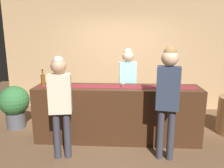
% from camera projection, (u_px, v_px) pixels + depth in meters
% --- Properties ---
extents(ground_plane, '(10.00, 10.00, 0.00)m').
position_uv_depth(ground_plane, '(117.00, 139.00, 4.20)').
color(ground_plane, brown).
extents(back_wall, '(6.00, 0.12, 2.90)m').
position_uv_depth(back_wall, '(120.00, 54.00, 5.73)').
color(back_wall, tan).
rests_on(back_wall, ground).
extents(bar_counter, '(2.98, 0.60, 1.02)m').
position_uv_depth(bar_counter, '(117.00, 114.00, 4.09)').
color(bar_counter, '#3D2314').
rests_on(bar_counter, ground).
extents(counter_runner_cloth, '(2.83, 0.28, 0.01)m').
position_uv_depth(counter_runner_cloth, '(117.00, 87.00, 3.98)').
color(counter_runner_cloth, maroon).
rests_on(counter_runner_cloth, bar_counter).
extents(wine_bottle_amber, '(0.07, 0.07, 0.30)m').
position_uv_depth(wine_bottle_amber, '(43.00, 80.00, 4.03)').
color(wine_bottle_amber, brown).
rests_on(wine_bottle_amber, bar_counter).
extents(wine_bottle_green, '(0.07, 0.07, 0.30)m').
position_uv_depth(wine_bottle_green, '(55.00, 79.00, 4.06)').
color(wine_bottle_green, '#194723').
rests_on(wine_bottle_green, bar_counter).
extents(wine_glass_near_customer, '(0.07, 0.07, 0.14)m').
position_uv_depth(wine_glass_near_customer, '(159.00, 83.00, 3.80)').
color(wine_glass_near_customer, silver).
rests_on(wine_glass_near_customer, bar_counter).
extents(wine_glass_mid_counter, '(0.07, 0.07, 0.14)m').
position_uv_depth(wine_glass_mid_counter, '(123.00, 82.00, 3.89)').
color(wine_glass_mid_counter, silver).
rests_on(wine_glass_mid_counter, bar_counter).
extents(bartender, '(0.35, 0.23, 1.67)m').
position_uv_depth(bartender, '(128.00, 80.00, 4.53)').
color(bartender, '#26262B').
rests_on(bartender, ground).
extents(customer_sipping, '(0.37, 0.26, 1.77)m').
position_uv_depth(customer_sipping, '(168.00, 91.00, 3.31)').
color(customer_sipping, '#33333D').
rests_on(customer_sipping, ground).
extents(customer_browsing, '(0.37, 0.26, 1.63)m').
position_uv_depth(customer_browsing, '(60.00, 98.00, 3.36)').
color(customer_browsing, '#33333D').
rests_on(customer_browsing, ground).
extents(potted_plant_tall, '(0.61, 0.61, 0.90)m').
position_uv_depth(potted_plant_tall, '(15.00, 104.00, 4.62)').
color(potted_plant_tall, '#4C4C51').
rests_on(potted_plant_tall, ground).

